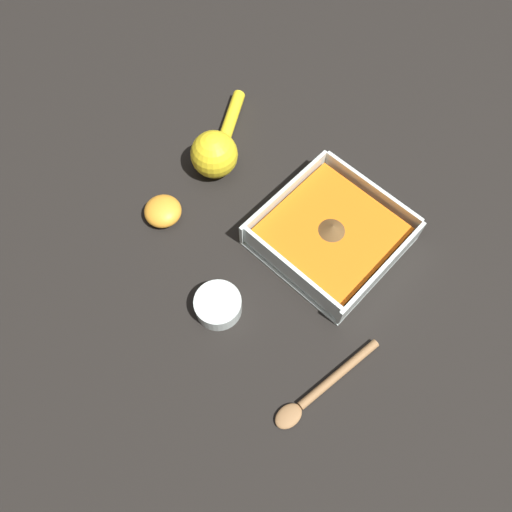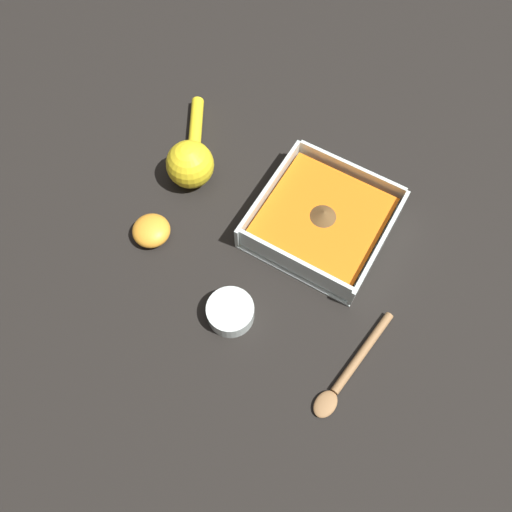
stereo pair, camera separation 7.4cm
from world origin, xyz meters
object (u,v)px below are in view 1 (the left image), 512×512
lemon_half (163,211)px  lemon_squeezer (216,150)px  square_dish (332,234)px  spice_bowl (218,305)px  wooden_spoon (321,388)px

lemon_half → lemon_squeezer: bearing=-174.7°
square_dish → spice_bowl: square_dish is taller
lemon_half → wooden_spoon: bearing=84.2°
lemon_squeezer → wooden_spoon: size_ratio=1.01×
spice_bowl → lemon_half: lemon_half is taller
square_dish → wooden_spoon: (0.19, 0.14, -0.01)m
wooden_spoon → spice_bowl: bearing=-77.4°
spice_bowl → wooden_spoon: size_ratio=0.38×
lemon_half → wooden_spoon: 0.36m
spice_bowl → square_dish: bearing=167.4°
lemon_half → wooden_spoon: lemon_half is taller
square_dish → lemon_half: 0.27m
lemon_half → square_dish: bearing=124.3°
square_dish → lemon_squeezer: (0.02, -0.23, 0.02)m
square_dish → lemon_squeezer: 0.23m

